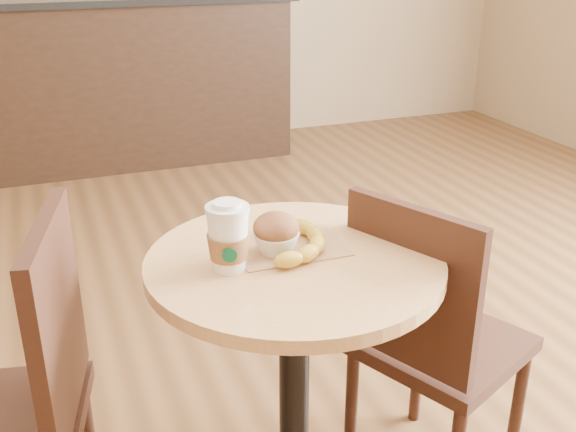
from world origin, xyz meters
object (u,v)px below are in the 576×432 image
object	(u,v)px
chair_left	(11,411)
banana	(295,239)
muffin	(276,234)
coffee_cup	(228,239)
chair_right	(430,338)
cafe_table	(294,352)

from	to	relation	value
chair_left	banana	bearing A→B (deg)	103.87
muffin	coffee_cup	bearing A→B (deg)	-163.80
coffee_cup	chair_right	bearing A→B (deg)	13.41
cafe_table	chair_left	size ratio (longest dim) A/B	0.83
chair_left	banana	xyz separation A→B (m)	(0.62, 0.02, 0.27)
cafe_table	muffin	bearing A→B (deg)	134.33
chair_left	coffee_cup	size ratio (longest dim) A/B	6.06
chair_right	muffin	distance (m)	0.51
chair_left	banana	world-z (taller)	chair_left
cafe_table	chair_right	xyz separation A→B (m)	(0.36, -0.00, -0.05)
chair_left	cafe_table	bearing A→B (deg)	99.57
chair_left	banana	size ratio (longest dim) A/B	3.63
cafe_table	coffee_cup	world-z (taller)	coffee_cup
cafe_table	banana	xyz separation A→B (m)	(0.02, 0.05, 0.26)
chair_left	coffee_cup	distance (m)	0.56
chair_right	banana	world-z (taller)	chair_right
coffee_cup	banana	bearing A→B (deg)	29.62
chair_left	muffin	bearing A→B (deg)	102.53
chair_left	coffee_cup	world-z (taller)	chair_left
coffee_cup	banana	world-z (taller)	coffee_cup
chair_right	coffee_cup	world-z (taller)	coffee_cup
chair_right	banana	xyz separation A→B (m)	(-0.34, 0.05, 0.31)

